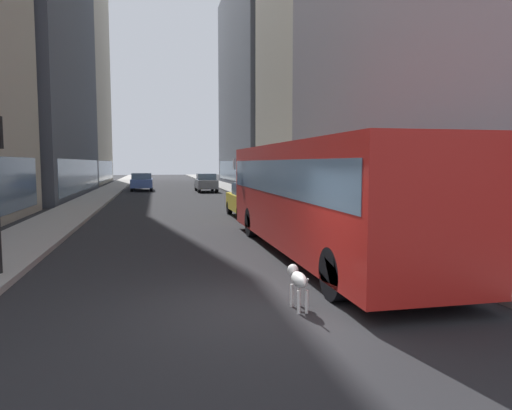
{
  "coord_description": "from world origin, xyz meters",
  "views": [
    {
      "loc": [
        -1.54,
        -7.7,
        2.54
      ],
      "look_at": [
        1.12,
        4.62,
        1.4
      ],
      "focal_mm": 32.65,
      "sensor_mm": 36.0,
      "label": 1
    }
  ],
  "objects_px": {
    "transit_bus": "(318,191)",
    "pedestrian_with_handbag": "(388,214)",
    "car_yellow_taxi": "(252,200)",
    "dalmatian_dog": "(298,280)",
    "car_blue_hatchback": "(142,182)",
    "car_grey_wagon": "(206,183)"
  },
  "relations": [
    {
      "from": "transit_bus",
      "to": "dalmatian_dog",
      "type": "height_order",
      "value": "transit_bus"
    },
    {
      "from": "car_grey_wagon",
      "to": "dalmatian_dog",
      "type": "relative_size",
      "value": 4.22
    },
    {
      "from": "car_yellow_taxi",
      "to": "car_grey_wagon",
      "type": "height_order",
      "value": "same"
    },
    {
      "from": "transit_bus",
      "to": "pedestrian_with_handbag",
      "type": "relative_size",
      "value": 6.82
    },
    {
      "from": "pedestrian_with_handbag",
      "to": "car_grey_wagon",
      "type": "bearing_deg",
      "value": 94.94
    },
    {
      "from": "pedestrian_with_handbag",
      "to": "transit_bus",
      "type": "bearing_deg",
      "value": -166.26
    },
    {
      "from": "car_blue_hatchback",
      "to": "dalmatian_dog",
      "type": "relative_size",
      "value": 4.67
    },
    {
      "from": "car_grey_wagon",
      "to": "transit_bus",
      "type": "bearing_deg",
      "value": -90.0
    },
    {
      "from": "car_yellow_taxi",
      "to": "dalmatian_dog",
      "type": "bearing_deg",
      "value": -98.25
    },
    {
      "from": "car_yellow_taxi",
      "to": "dalmatian_dog",
      "type": "relative_size",
      "value": 4.34
    },
    {
      "from": "car_yellow_taxi",
      "to": "pedestrian_with_handbag",
      "type": "xyz_separation_m",
      "value": [
        2.45,
        -8.36,
        0.19
      ]
    },
    {
      "from": "car_yellow_taxi",
      "to": "car_grey_wagon",
      "type": "bearing_deg",
      "value": 90.0
    },
    {
      "from": "car_yellow_taxi",
      "to": "pedestrian_with_handbag",
      "type": "bearing_deg",
      "value": -73.65
    },
    {
      "from": "car_yellow_taxi",
      "to": "car_blue_hatchback",
      "type": "distance_m",
      "value": 23.85
    },
    {
      "from": "car_yellow_taxi",
      "to": "dalmatian_dog",
      "type": "xyz_separation_m",
      "value": [
        -1.95,
        -13.43,
        -0.31
      ]
    },
    {
      "from": "transit_bus",
      "to": "car_grey_wagon",
      "type": "distance_m",
      "value": 29.0
    },
    {
      "from": "car_blue_hatchback",
      "to": "dalmatian_dog",
      "type": "distance_m",
      "value": 36.8
    },
    {
      "from": "car_grey_wagon",
      "to": "dalmatian_dog",
      "type": "xyz_separation_m",
      "value": [
        -1.95,
        -33.45,
        -0.31
      ]
    },
    {
      "from": "dalmatian_dog",
      "to": "pedestrian_with_handbag",
      "type": "relative_size",
      "value": 0.57
    },
    {
      "from": "pedestrian_with_handbag",
      "to": "dalmatian_dog",
      "type": "bearing_deg",
      "value": -130.93
    },
    {
      "from": "transit_bus",
      "to": "car_blue_hatchback",
      "type": "height_order",
      "value": "transit_bus"
    },
    {
      "from": "pedestrian_with_handbag",
      "to": "car_yellow_taxi",
      "type": "bearing_deg",
      "value": 106.35
    }
  ]
}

